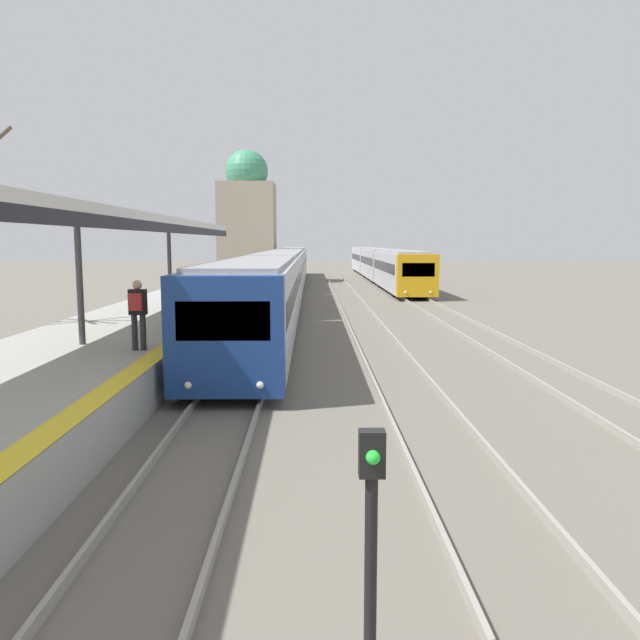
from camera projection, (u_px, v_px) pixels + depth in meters
platform_canopy at (78, 219)px, 15.28m from camera, size 4.00×24.70×3.24m
person_on_platform at (138, 309)px, 14.67m from camera, size 0.40×0.40×1.66m
train_near at (284, 271)px, 41.67m from camera, size 2.55×57.84×2.98m
train_far at (380, 263)px, 58.29m from camera, size 2.53×42.48×2.95m
signal_post_near at (371, 536)px, 4.79m from camera, size 0.20×0.21×2.15m
distant_domed_building at (247, 221)px, 55.23m from camera, size 4.88×4.88×11.60m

